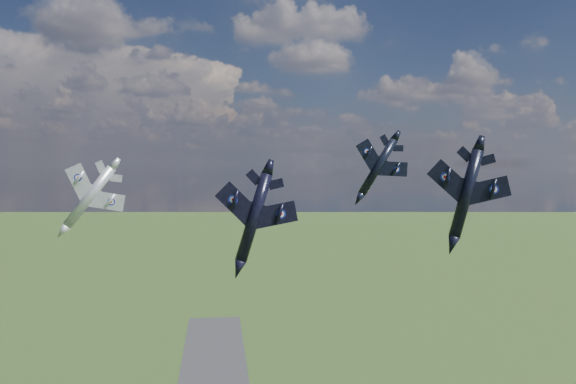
{
  "coord_description": "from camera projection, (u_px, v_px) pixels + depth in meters",
  "views": [
    {
      "loc": [
        1.8,
        -62.49,
        86.0
      ],
      "look_at": [
        11.34,
        12.65,
        82.19
      ],
      "focal_mm": 35.0,
      "sensor_mm": 36.0,
      "label": 1
    }
  ],
  "objects": [
    {
      "name": "jet_lead_navy",
      "position": [
        254.0,
        217.0,
        70.95
      ],
      "size": [
        12.3,
        16.18,
        6.44
      ],
      "primitive_type": null,
      "rotation": [
        0.0,
        0.3,
        -0.03
      ],
      "color": "black"
    },
    {
      "name": "jet_left_silver",
      "position": [
        90.0,
        197.0,
        82.72
      ],
      "size": [
        10.43,
        14.88,
        8.88
      ],
      "primitive_type": null,
      "rotation": [
        0.0,
        0.66,
        0.01
      ],
      "color": "#ADB1B9"
    },
    {
      "name": "jet_high_navy",
      "position": [
        378.0,
        167.0,
        88.8
      ],
      "size": [
        11.19,
        14.61,
        7.46
      ],
      "primitive_type": null,
      "rotation": [
        0.0,
        0.54,
        -0.1
      ],
      "color": "black"
    },
    {
      "name": "jet_right_navy",
      "position": [
        466.0,
        193.0,
        60.84
      ],
      "size": [
        12.56,
        15.16,
        5.03
      ],
      "primitive_type": null,
      "rotation": [
        0.0,
        0.25,
        -0.21
      ],
      "color": "black"
    }
  ]
}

